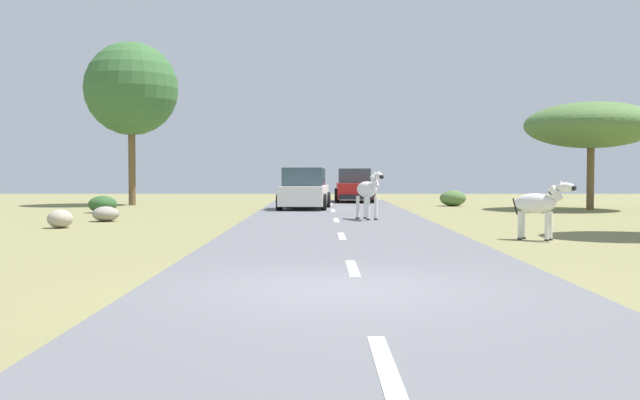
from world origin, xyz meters
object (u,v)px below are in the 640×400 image
Objects in this scene: zebra_2 at (540,204)px; bush_2 at (454,198)px; car_0 at (355,186)px; rock_0 at (108,215)px; zebra_0 at (369,190)px; rock_1 at (107,214)px; bush_0 at (103,204)px; rock_3 at (61,219)px; tree_1 at (132,89)px; tree_2 at (592,125)px; car_1 at (305,190)px.

zebra_2 reaches higher than bush_2.
car_0 is 11.80× the size of rock_0.
rock_1 is at bearing -23.20° from zebra_0.
zebra_0 is at bearing -26.09° from bush_0.
car_0 is 6.00m from bush_2.
bush_0 is 0.90× the size of bush_2.
zebra_0 is at bearing 18.54° from rock_3.
tree_1 reaches higher than zebra_0.
bush_0 is (-20.07, -2.37, -3.25)m from tree_2.
car_0 is 20.05m from rock_3.
tree_2 is 20.21m from rock_1.
bush_0 is at bearing -158.52° from bush_2.
rock_1 is at bearing -140.45° from bush_2.
car_0 is 0.98× the size of car_1.
zebra_0 is 16.56m from tree_1.
car_0 reaches higher than rock_3.
bush_2 is at bearing 146.40° from tree_2.
rock_0 is at bearing 103.78° from rock_1.
rock_3 is (-0.11, -4.38, 0.15)m from rock_0.
car_1 is 6.01× the size of rock_3.
car_0 is 16.24m from rock_0.
car_1 is (-5.80, 13.97, -0.00)m from zebra_2.
rock_1 is (2.15, -11.91, -5.37)m from tree_1.
car_0 is at bearing 138.62° from bush_2.
car_1 is 5.02× the size of rock_1.
zebra_2 is at bearing -52.55° from tree_1.
bush_2 is at bearing -137.61° from zebra_0.
rock_0 is (-18.84, -5.98, -3.47)m from tree_2.
zebra_2 is 13.86m from rock_1.
tree_2 reaches higher than zebra_0.
bush_2 is at bearing 139.11° from car_0.
zebra_2 is 0.26× the size of tree_2.
zebra_0 is 7.72m from zebra_2.
tree_1 is 7.07× the size of bush_0.
zebra_0 is 2.18× the size of rock_3.
rock_3 is at bearing -71.31° from zebra_2.
car_1 is at bearing -28.81° from tree_1.
car_1 is 12.23m from rock_3.
rock_3 is (1.12, -7.99, -0.07)m from bush_0.
rock_3 is (-13.73, -13.84, -0.10)m from bush_2.
car_1 is 12.06× the size of rock_0.
zebra_2 is at bearing 93.42° from zebra_0.
tree_2 reaches higher than rock_1.
rock_1 reaches higher than rock_0.
bush_0 is at bearing 43.87° from car_0.
rock_0 is at bearing 56.24° from car_0.
rock_0 is (-6.68, -5.77, -0.73)m from car_1.
car_0 is at bearing 55.76° from rock_0.
bush_0 is 15.95m from bush_2.
tree_2 is at bearing -12.15° from tree_1.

